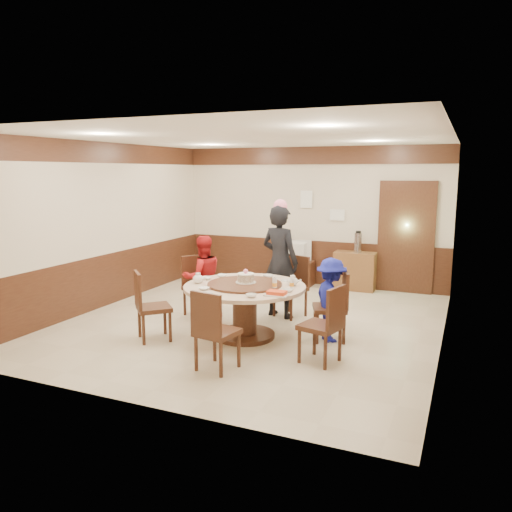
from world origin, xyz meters
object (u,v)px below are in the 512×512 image
at_px(banquet_table, 245,300).
at_px(person_red, 203,277).
at_px(person_blue, 331,300).
at_px(television, 293,250).
at_px(person_standing, 280,262).
at_px(thermos, 358,243).
at_px(shrimp_platter, 277,294).
at_px(side_cabinet, 355,271).
at_px(tv_stand, 293,272).
at_px(birthday_cake, 246,278).

height_order(banquet_table, person_red, person_red).
relative_size(person_blue, television, 1.59).
height_order(person_standing, television, person_standing).
xyz_separation_m(banquet_table, thermos, (0.85, 3.47, 0.41)).
distance_m(shrimp_platter, thermos, 3.85).
height_order(person_red, side_cabinet, person_red).
bearing_deg(shrimp_platter, person_standing, 109.14).
relative_size(tv_stand, side_cabinet, 1.06).
bearing_deg(banquet_table, side_cabinet, 76.90).
bearing_deg(person_standing, shrimp_platter, 124.45).
bearing_deg(tv_stand, side_cabinet, 1.35).
relative_size(person_red, television, 1.82).
height_order(banquet_table, thermos, thermos).
height_order(person_standing, person_blue, person_standing).
xyz_separation_m(person_red, side_cabinet, (1.81, 2.88, -0.29)).
xyz_separation_m(person_red, television, (0.53, 2.85, 0.05)).
relative_size(person_red, shrimp_platter, 4.42).
bearing_deg(television, person_standing, 93.26).
xyz_separation_m(person_blue, television, (-1.62, 3.10, 0.13)).
height_order(banquet_table, birthday_cake, birthday_cake).
bearing_deg(person_blue, shrimp_platter, 106.33).
bearing_deg(person_red, thermos, -168.79).
bearing_deg(shrimp_platter, banquet_table, 148.87).
bearing_deg(person_blue, person_standing, 15.05).
bearing_deg(person_blue, television, -9.61).
relative_size(person_blue, shrimp_platter, 3.85).
relative_size(shrimp_platter, tv_stand, 0.35).
distance_m(person_standing, person_red, 1.25).
relative_size(banquet_table, birthday_cake, 5.96).
xyz_separation_m(person_standing, birthday_cake, (-0.09, -1.12, -0.05)).
bearing_deg(shrimp_platter, birthday_cake, 146.41).
height_order(tv_stand, television, television).
bearing_deg(birthday_cake, shrimp_platter, -33.59).
xyz_separation_m(banquet_table, tv_stand, (-0.47, 3.44, -0.28)).
xyz_separation_m(banquet_table, person_red, (-1.00, 0.59, 0.13)).
height_order(tv_stand, thermos, thermos).
xyz_separation_m(tv_stand, television, (0.00, 0.00, 0.46)).
xyz_separation_m(banquet_table, television, (-0.47, 3.44, 0.18)).
relative_size(birthday_cake, television, 0.39).
bearing_deg(shrimp_platter, person_blue, 53.47).
distance_m(birthday_cake, television, 3.44).
height_order(person_standing, birthday_cake, person_standing).
bearing_deg(tv_stand, person_red, -100.51).
height_order(person_red, birthday_cake, person_red).
relative_size(birthday_cake, thermos, 0.75).
distance_m(tv_stand, thermos, 1.49).
bearing_deg(tv_stand, television, 0.00).
bearing_deg(person_red, tv_stand, -146.61).
bearing_deg(birthday_cake, banquet_table, -89.41).
relative_size(banquet_table, thermos, 4.46).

